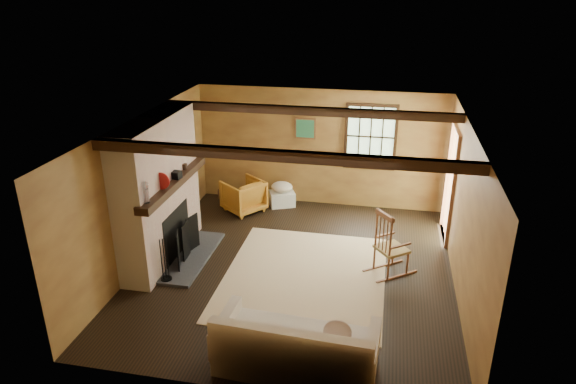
% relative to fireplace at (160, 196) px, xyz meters
% --- Properties ---
extents(ground, '(5.50, 5.50, 0.00)m').
position_rel_fireplace_xyz_m(ground, '(2.23, 0.00, -1.10)').
color(ground, black).
rests_on(ground, ground).
extents(room_envelope, '(5.02, 5.52, 2.44)m').
position_rel_fireplace_xyz_m(room_envelope, '(2.45, 0.26, 0.53)').
color(room_envelope, '#AD813D').
rests_on(room_envelope, ground).
extents(fireplace, '(1.02, 2.30, 2.40)m').
position_rel_fireplace_xyz_m(fireplace, '(0.00, 0.00, 0.00)').
color(fireplace, '#9F593D').
rests_on(fireplace, ground).
extents(rug, '(2.50, 3.00, 0.01)m').
position_rel_fireplace_xyz_m(rug, '(2.43, -0.20, -1.10)').
color(rug, beige).
rests_on(rug, ground).
extents(rocking_chair, '(0.87, 0.80, 1.09)m').
position_rel_fireplace_xyz_m(rocking_chair, '(3.72, 0.19, -0.65)').
color(rocking_chair, '#A38C4F').
rests_on(rocking_chair, ground).
extents(sofa, '(1.96, 0.95, 0.78)m').
position_rel_fireplace_xyz_m(sofa, '(2.67, -2.28, -0.83)').
color(sofa, white).
rests_on(sofa, ground).
extents(firewood_pile, '(0.62, 0.11, 0.23)m').
position_rel_fireplace_xyz_m(firewood_pile, '(0.41, 2.52, -0.99)').
color(firewood_pile, brown).
rests_on(firewood_pile, ground).
extents(laundry_basket, '(0.61, 0.55, 0.30)m').
position_rel_fireplace_xyz_m(laundry_basket, '(1.50, 2.46, -0.95)').
color(laundry_basket, white).
rests_on(laundry_basket, ground).
extents(basket_pillow, '(0.49, 0.42, 0.22)m').
position_rel_fireplace_xyz_m(basket_pillow, '(1.50, 2.46, -0.69)').
color(basket_pillow, white).
rests_on(basket_pillow, laundry_basket).
extents(armchair, '(1.01, 1.00, 0.66)m').
position_rel_fireplace_xyz_m(armchair, '(0.80, 2.04, -0.77)').
color(armchair, '#BF6026').
rests_on(armchair, ground).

